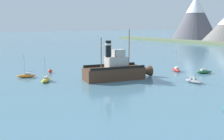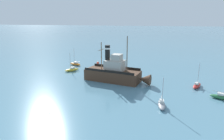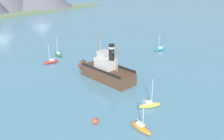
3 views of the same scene
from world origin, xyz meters
The scene contains 8 objects.
ground_plane centered at (0.00, 0.00, 0.00)m, with size 600.00×600.00×0.00m, color teal.
old_tugboat centered at (0.26, -0.31, 1.83)m, with size 6.84×14.79×9.90m.
sailboat_grey centered at (11.55, 9.41, 0.43)m, with size 3.85×1.29×4.90m.
sailboat_red centered at (0.80, 16.47, 0.43)m, with size 3.91×2.60×4.90m.
sailboat_yellow centered at (-5.44, -12.99, 0.43)m, with size 3.57×3.35×4.90m.
sailboat_orange centered at (-11.84, -14.66, 0.43)m, with size 2.30×3.95×4.90m.
sailboat_green centered at (6.27, 19.51, 0.43)m, with size 2.43×3.94×4.90m.
mooring_buoy centered at (-14.08, -8.48, 0.43)m, with size 0.87×0.87×0.87m, color red.
Camera 2 is at (41.24, 8.06, 13.54)m, focal length 32.00 mm.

